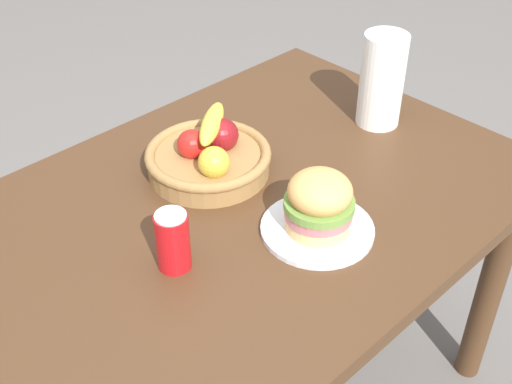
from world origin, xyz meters
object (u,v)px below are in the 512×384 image
sandwich (319,202)px  soda_can (173,241)px  plate (317,229)px  paper_towel_roll (382,80)px  fruit_basket (209,156)px

sandwich → soda_can: size_ratio=1.15×
plate → paper_towel_roll: (0.44, 0.18, 0.11)m
sandwich → paper_towel_roll: bearing=22.9°
plate → sandwich: (-0.00, 0.00, 0.07)m
sandwich → soda_can: bearing=155.3°
paper_towel_roll → sandwich: bearing=-157.1°
plate → fruit_basket: fruit_basket is taller
plate → fruit_basket: (-0.02, 0.32, 0.04)m
soda_can → sandwich: bearing=-24.7°
sandwich → soda_can: (-0.27, 0.13, -0.01)m
sandwich → fruit_basket: sandwich is taller
soda_can → plate: bearing=-24.7°
fruit_basket → plate: bearing=-86.6°
paper_towel_roll → plate: bearing=-157.1°
plate → fruit_basket: size_ratio=0.81×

